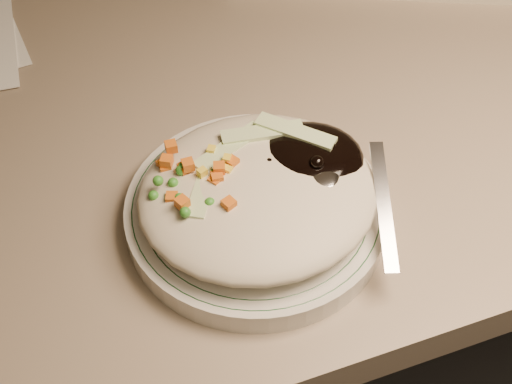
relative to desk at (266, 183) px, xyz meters
name	(u,v)px	position (x,y,z in m)	size (l,w,h in m)	color
desk	(266,183)	(0.00, 0.00, 0.00)	(1.40, 0.70, 0.74)	#81715D
plate	(256,213)	(-0.09, -0.20, 0.21)	(0.22, 0.22, 0.02)	silver
plate_rim	(256,205)	(-0.09, -0.20, 0.22)	(0.20, 0.20, 0.00)	#144723
meal	(261,187)	(-0.08, -0.20, 0.24)	(0.21, 0.19, 0.05)	#BFB49B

